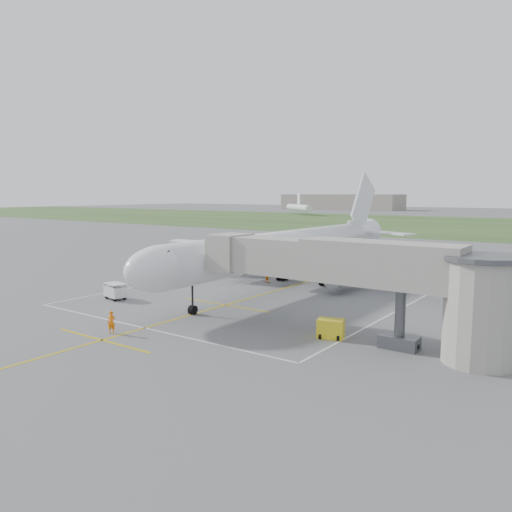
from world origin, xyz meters
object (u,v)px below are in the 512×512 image
Objects in this scene: baggage_cart at (115,291)px; ramp_worker_wing at (268,275)px; ramp_worker_nose at (111,322)px; jet_bridge at (369,276)px; gpu_unit at (331,329)px; airliner at (287,249)px.

baggage_cart is 1.47× the size of ramp_worker_wing.
jet_bridge is at bearing -1.82° from ramp_worker_nose.
ramp_worker_wing is at bearing 140.75° from jet_bridge.
ramp_worker_nose is at bearing 112.54° from ramp_worker_wing.
gpu_unit is 23.21m from ramp_worker_wing.
gpu_unit is 1.24× the size of ramp_worker_wing.
ramp_worker_wing is (-2.67, 24.69, 0.01)m from ramp_worker_nose.
airliner reaches higher than ramp_worker_wing.
ramp_worker_wing reaches higher than baggage_cart.
airliner is 5.22m from ramp_worker_wing.
baggage_cart reaches higher than gpu_unit.
baggage_cart is (-10.50, -15.13, -3.57)m from airliner.
airliner reaches higher than ramp_worker_nose.
ramp_worker_nose is at bearing -92.16° from airliner.
gpu_unit is 23.58m from baggage_cart.
ramp_worker_wing is (-3.55, 1.49, -3.53)m from airliner.
jet_bridge is at bearing 13.38° from baggage_cart.
ramp_worker_wing is (6.95, 16.62, 0.04)m from baggage_cart.
airliner is 21.22m from jet_bridge.
jet_bridge is 4.86m from gpu_unit.
jet_bridge is 13.52× the size of ramp_worker_wing.
jet_bridge reaches higher than gpu_unit.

